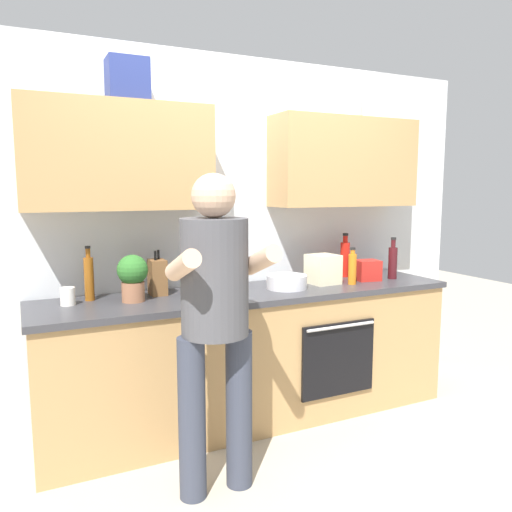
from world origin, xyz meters
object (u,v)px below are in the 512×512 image
bottle_vinegar (231,273)px  bottle_soy (191,275)px  grocery_bag_crisps (367,270)px  bottle_soda (202,284)px  mixing_bowl (287,282)px  grocery_bag_rice (323,269)px  potted_herb (133,276)px  bottle_juice (352,268)px  bottle_hotsauce (345,258)px  knife_block (157,277)px  person_standing (215,310)px  bottle_wine (393,261)px  bottle_syrup (89,277)px  cup_coffee (68,296)px

bottle_vinegar → bottle_soy: bottle_vinegar is taller
grocery_bag_crisps → bottle_soda: bearing=-178.2°
mixing_bowl → grocery_bag_crisps: bearing=1.5°
mixing_bowl → grocery_bag_rice: size_ratio=1.33×
grocery_bag_crisps → potted_herb: bearing=179.0°
bottle_juice → bottle_hotsauce: (0.14, 0.29, 0.03)m
knife_block → person_standing: bearing=-84.7°
bottle_vinegar → potted_herb: bearing=171.8°
bottle_soda → grocery_bag_crisps: 1.32m
bottle_soda → mixing_bowl: size_ratio=0.83×
bottle_juice → bottle_soy: bearing=173.5°
bottle_wine → grocery_bag_rice: size_ratio=1.51×
bottle_juice → bottle_syrup: 1.79m
bottle_soy → potted_herb: bearing=-177.7°
potted_herb → bottle_hotsauce: bearing=5.8°
bottle_vinegar → bottle_soda: 0.20m
bottle_soy → knife_block: bearing=148.1°
bottle_soy → grocery_bag_rice: (0.99, -0.02, -0.03)m
bottle_syrup → grocery_bag_rice: size_ratio=1.60×
person_standing → bottle_juice: person_standing is taller
mixing_bowl → potted_herb: potted_herb is taller
bottle_vinegar → grocery_bag_crisps: bearing=2.9°
person_standing → cup_coffee: bearing=129.2°
person_standing → cup_coffee: 1.00m
bottle_soda → grocery_bag_crisps: bearing=1.8°
bottle_soda → cup_coffee: bottle_soda is taller
bottle_soda → bottle_syrup: bearing=161.5°
mixing_bowl → cup_coffee: bearing=175.4°
bottle_soda → knife_block: 0.31m
bottle_juice → grocery_bag_rice: bearing=146.3°
person_standing → grocery_bag_crisps: 1.62m
bottle_hotsauce → bottle_soda: 1.28m
bottle_vinegar → bottle_syrup: bottle_vinegar is taller
person_standing → grocery_bag_crisps: (1.47, 0.68, -0.00)m
bottle_wine → potted_herb: size_ratio=1.10×
cup_coffee → bottle_hotsauce: bearing=3.0°
bottle_wine → bottle_soy: (-1.58, 0.08, -0.00)m
grocery_bag_rice → bottle_soda: bearing=-175.6°
bottle_vinegar → grocery_bag_rice: bottle_vinegar is taller
bottle_syrup → cup_coffee: size_ratio=3.16×
bottle_soy → grocery_bag_rice: bottle_soy is taller
bottle_syrup → potted_herb: (0.24, -0.14, 0.02)m
mixing_bowl → potted_herb: (-1.04, 0.05, 0.11)m
bottle_hotsauce → cup_coffee: 2.05m
bottle_hotsauce → bottle_vinegar: bearing=-166.4°
bottle_hotsauce → grocery_bag_rice: size_ratio=1.62×
potted_herb → person_standing: bearing=-69.7°
person_standing → bottle_wine: size_ratio=5.24×
bottle_syrup → grocery_bag_rice: bearing=-5.2°
bottle_hotsauce → grocery_bag_rice: (-0.31, -0.17, -0.04)m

